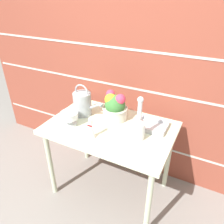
{
  "coord_description": "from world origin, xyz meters",
  "views": [
    {
      "loc": [
        0.71,
        -1.35,
        1.74
      ],
      "look_at": [
        0.0,
        0.03,
        0.86
      ],
      "focal_mm": 35.0,
      "sensor_mm": 36.0,
      "label": 1
    }
  ],
  "objects_px": {
    "crystal_pedestal_bowl": "(69,116)",
    "wire_tray": "(152,126)",
    "figurine_vase": "(91,130)",
    "glass_decanter": "(139,126)",
    "watering_can": "(83,103)",
    "flower_planter": "(115,107)"
  },
  "relations": [
    {
      "from": "crystal_pedestal_bowl",
      "to": "wire_tray",
      "type": "height_order",
      "value": "crystal_pedestal_bowl"
    },
    {
      "from": "glass_decanter",
      "to": "figurine_vase",
      "type": "bearing_deg",
      "value": -154.69
    },
    {
      "from": "watering_can",
      "to": "crystal_pedestal_bowl",
      "type": "xyz_separation_m",
      "value": [
        -0.0,
        -0.2,
        -0.03
      ]
    },
    {
      "from": "wire_tray",
      "to": "watering_can",
      "type": "bearing_deg",
      "value": -173.18
    },
    {
      "from": "crystal_pedestal_bowl",
      "to": "watering_can",
      "type": "bearing_deg",
      "value": 89.25
    },
    {
      "from": "crystal_pedestal_bowl",
      "to": "figurine_vase",
      "type": "relative_size",
      "value": 0.86
    },
    {
      "from": "watering_can",
      "to": "wire_tray",
      "type": "height_order",
      "value": "watering_can"
    },
    {
      "from": "flower_planter",
      "to": "watering_can",
      "type": "bearing_deg",
      "value": -168.55
    },
    {
      "from": "crystal_pedestal_bowl",
      "to": "wire_tray",
      "type": "xyz_separation_m",
      "value": [
        0.63,
        0.27,
        -0.07
      ]
    },
    {
      "from": "watering_can",
      "to": "flower_planter",
      "type": "xyz_separation_m",
      "value": [
        0.29,
        0.06,
        0.01
      ]
    },
    {
      "from": "glass_decanter",
      "to": "wire_tray",
      "type": "relative_size",
      "value": 1.46
    },
    {
      "from": "crystal_pedestal_bowl",
      "to": "glass_decanter",
      "type": "relative_size",
      "value": 0.43
    },
    {
      "from": "flower_planter",
      "to": "figurine_vase",
      "type": "xyz_separation_m",
      "value": [
        -0.03,
        -0.33,
        -0.05
      ]
    },
    {
      "from": "crystal_pedestal_bowl",
      "to": "flower_planter",
      "type": "distance_m",
      "value": 0.39
    },
    {
      "from": "wire_tray",
      "to": "glass_decanter",
      "type": "bearing_deg",
      "value": -104.65
    },
    {
      "from": "glass_decanter",
      "to": "wire_tray",
      "type": "height_order",
      "value": "glass_decanter"
    },
    {
      "from": "crystal_pedestal_bowl",
      "to": "wire_tray",
      "type": "bearing_deg",
      "value": 23.42
    },
    {
      "from": "watering_can",
      "to": "glass_decanter",
      "type": "relative_size",
      "value": 0.87
    },
    {
      "from": "wire_tray",
      "to": "crystal_pedestal_bowl",
      "type": "bearing_deg",
      "value": -156.58
    },
    {
      "from": "crystal_pedestal_bowl",
      "to": "wire_tray",
      "type": "relative_size",
      "value": 0.63
    },
    {
      "from": "glass_decanter",
      "to": "watering_can",
      "type": "bearing_deg",
      "value": 168.38
    },
    {
      "from": "flower_planter",
      "to": "figurine_vase",
      "type": "distance_m",
      "value": 0.33
    }
  ]
}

